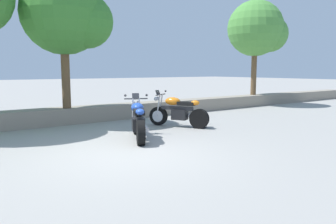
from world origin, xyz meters
TOP-DOWN VIEW (x-y plane):
  - ground_plane at (0.00, 0.00)m, footprint 120.00×120.00m
  - stone_wall at (0.00, 4.80)m, footprint 36.00×0.80m
  - motorcycle_blue_near_left at (1.07, 1.18)m, footprint 1.10×1.93m
  - motorcycle_orange_centre at (3.07, 2.06)m, footprint 1.19×1.87m
  - rider_backpack at (3.64, 1.47)m, footprint 0.35×0.35m
  - leafy_tree_mid_left at (0.44, 4.57)m, footprint 2.87×2.74m
  - leafy_tree_mid_right at (10.35, 4.87)m, footprint 2.96×2.82m

SIDE VIEW (x-z plane):
  - ground_plane at x=0.00m, z-range 0.00..0.00m
  - rider_backpack at x=3.64m, z-range 0.01..0.48m
  - stone_wall at x=0.00m, z-range 0.00..0.55m
  - motorcycle_blue_near_left at x=1.07m, z-range -0.10..1.07m
  - motorcycle_orange_centre at x=3.07m, z-range -0.10..1.07m
  - leafy_tree_mid_left at x=0.44m, z-range 1.37..5.89m
  - leafy_tree_mid_right at x=10.35m, z-range 1.47..6.27m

